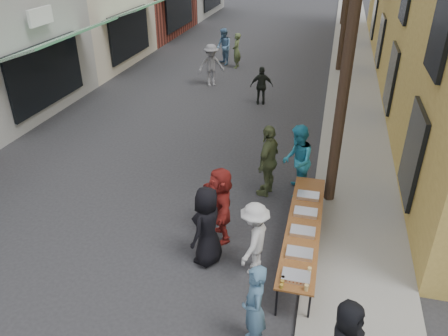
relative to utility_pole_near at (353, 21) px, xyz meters
The scene contains 23 objects.
ground 6.91m from the utility_pole_near, 145.10° to the right, with size 120.00×120.00×0.00m, color #28282B.
sidewalk 12.82m from the utility_pole_near, 86.66° to the left, with size 2.20×60.00×0.10m, color gray.
utility_pole_near is the anchor object (origin of this frame).
serving_table 4.43m from the utility_pole_near, 102.59° to the right, with size 0.70×4.00×0.75m.
catering_tray_sausage 5.40m from the utility_pole_near, 97.33° to the right, with size 0.50×0.33×0.08m, color maroon.
catering_tray_foil_b 4.95m from the utility_pole_near, 98.77° to the right, with size 0.50×0.33×0.08m, color #B2B2B7.
catering_tray_buns 4.52m from the utility_pole_near, 101.14° to the right, with size 0.50×0.33×0.08m, color tan.
catering_tray_foil_d 4.17m from the utility_pole_near, 105.21° to the right, with size 0.50×0.33×0.08m, color #B2B2B7.
catering_tray_buns_end 3.91m from the utility_pole_near, 113.70° to the right, with size 0.50×0.33×0.08m, color tan.
condiment_jar_a 5.64m from the utility_pole_near, 99.75° to the right, with size 0.07×0.07×0.08m, color #A57F26.
condiment_jar_b 5.57m from the utility_pole_near, 99.99° to the right, with size 0.07×0.07×0.08m, color #A57F26.
condiment_jar_c 5.50m from the utility_pole_near, 100.23° to the right, with size 0.07×0.07×0.08m, color #A57F26.
cup_stack 5.55m from the utility_pole_near, 94.15° to the right, with size 0.08×0.08×0.12m, color tan.
guest_front_a 5.26m from the utility_pole_near, 129.04° to the right, with size 0.87×0.56×1.77m, color black.
guest_front_b 6.16m from the utility_pole_near, 102.63° to the right, with size 0.61×0.40×1.66m, color #466A88.
guest_front_c 3.65m from the utility_pole_near, 168.90° to the left, with size 0.94×0.73×1.93m, color teal.
guest_front_d 4.99m from the utility_pole_near, 114.98° to the right, with size 1.04×0.60×1.61m, color beige.
guest_front_e 3.88m from the utility_pole_near, behind, with size 1.14×0.48×1.95m, color #515C35.
guest_queue_back 4.80m from the utility_pole_near, 137.77° to the right, with size 1.65×0.52×1.78m, color maroon.
passerby_left 10.66m from the utility_pole_near, 123.07° to the left, with size 1.18×0.68×1.82m, color slate.
passerby_mid 8.12m from the utility_pole_near, 113.82° to the left, with size 0.89×0.37×1.52m, color black.
passerby_right 13.02m from the utility_pole_near, 113.65° to the left, with size 0.62×0.41×1.71m, color #516239.
passerby_far 13.69m from the utility_pole_near, 115.93° to the left, with size 0.88×0.68×1.81m, color #5780A9.
Camera 1 is at (3.98, -6.86, 6.22)m, focal length 35.00 mm.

